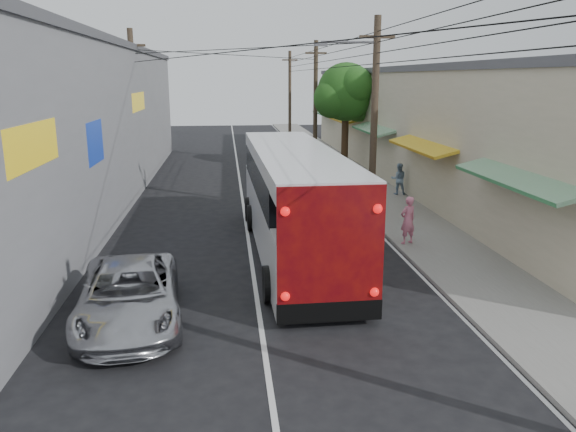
% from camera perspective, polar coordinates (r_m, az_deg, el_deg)
% --- Properties ---
extents(ground, '(120.00, 120.00, 0.00)m').
position_cam_1_polar(ground, '(10.78, -1.71, -17.93)').
color(ground, black).
rests_on(ground, ground).
extents(sidewalk, '(3.00, 80.00, 0.12)m').
position_cam_1_polar(sidewalk, '(30.53, 7.48, 3.18)').
color(sidewalk, slate).
rests_on(sidewalk, ground).
extents(building_right, '(7.09, 40.00, 6.25)m').
position_cam_1_polar(building_right, '(33.35, 14.45, 9.13)').
color(building_right, beige).
rests_on(building_right, ground).
extents(building_left, '(7.20, 36.00, 7.25)m').
position_cam_1_polar(building_left, '(28.30, -22.53, 8.75)').
color(building_left, gray).
rests_on(building_left, ground).
extents(utility_poles, '(11.80, 45.28, 8.00)m').
position_cam_1_polar(utility_poles, '(29.74, 1.14, 10.91)').
color(utility_poles, '#473828').
rests_on(utility_poles, ground).
extents(street_tree, '(4.40, 4.00, 6.60)m').
position_cam_1_polar(street_tree, '(35.97, 6.01, 12.23)').
color(street_tree, '#3F2B19').
rests_on(street_tree, ground).
extents(coach_bus, '(2.93, 12.01, 3.45)m').
position_cam_1_polar(coach_bus, '(18.40, 0.59, 1.67)').
color(coach_bus, white).
rests_on(coach_bus, ground).
extents(jeepney, '(2.86, 5.26, 1.40)m').
position_cam_1_polar(jeepney, '(13.89, -15.83, -7.69)').
color(jeepney, '#B9BAC1').
rests_on(jeepney, ground).
extents(parked_suv, '(2.83, 6.05, 1.71)m').
position_cam_1_polar(parked_suv, '(25.70, 3.92, 3.05)').
color(parked_suv, gray).
rests_on(parked_suv, ground).
extents(parked_car_mid, '(2.09, 4.28, 1.41)m').
position_cam_1_polar(parked_car_mid, '(30.02, 3.99, 4.33)').
color(parked_car_mid, '#29292E').
rests_on(parked_car_mid, ground).
extents(parked_car_far, '(1.90, 4.81, 1.56)m').
position_cam_1_polar(parked_car_far, '(42.86, -0.21, 7.34)').
color(parked_car_far, black).
rests_on(parked_car_far, ground).
extents(pedestrian_near, '(0.71, 0.60, 1.65)m').
position_cam_1_polar(pedestrian_near, '(19.57, 12.08, -0.42)').
color(pedestrian_near, '#D3708C').
rests_on(pedestrian_near, sidewalk).
extents(pedestrian_far, '(0.83, 0.69, 1.52)m').
position_cam_1_polar(pedestrian_far, '(27.87, 11.17, 3.72)').
color(pedestrian_far, '#7C98B4').
rests_on(pedestrian_far, sidewalk).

